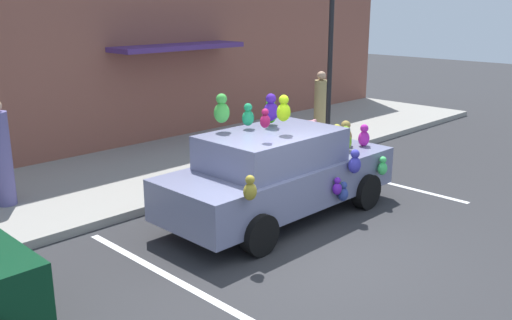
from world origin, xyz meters
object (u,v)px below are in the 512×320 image
Objects in this scene: plush_covered_car at (280,172)px; teddy_bear_on_sidewalk at (311,136)px; pedestrian_walking_past at (2,157)px; pedestrian_by_lamp at (321,104)px; street_lamp_post at (331,43)px.

teddy_bear_on_sidewalk is (3.52, 2.16, -0.31)m from plush_covered_car.
teddy_bear_on_sidewalk is 0.41× the size of pedestrian_walking_past.
plush_covered_car is at bearing -148.14° from pedestrian_by_lamp.
street_lamp_post is at bearing 27.74° from plush_covered_car.
pedestrian_by_lamp is (0.97, 1.01, -1.74)m from street_lamp_post.
street_lamp_post reaches higher than pedestrian_by_lamp.
plush_covered_car is 1.07× the size of street_lamp_post.
plush_covered_car reaches higher than pedestrian_by_lamp.
plush_covered_car is 2.64× the size of pedestrian_by_lamp.
street_lamp_post is (0.72, 0.07, 2.17)m from teddy_bear_on_sidewalk.
teddy_bear_on_sidewalk is at bearing -147.49° from pedestrian_by_lamp.
plush_covered_car is at bearing -148.45° from teddy_bear_on_sidewalk.
pedestrian_by_lamp is at bearing -2.27° from pedestrian_walking_past.
street_lamp_post is (4.24, 2.23, 1.86)m from plush_covered_car.
pedestrian_by_lamp is (8.46, -0.34, -0.09)m from pedestrian_walking_past.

